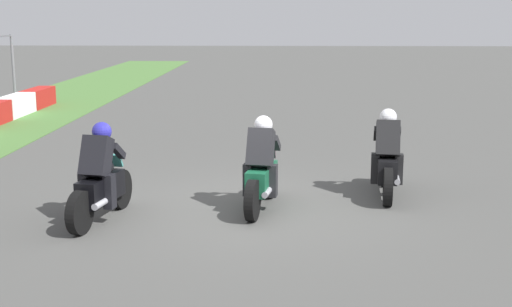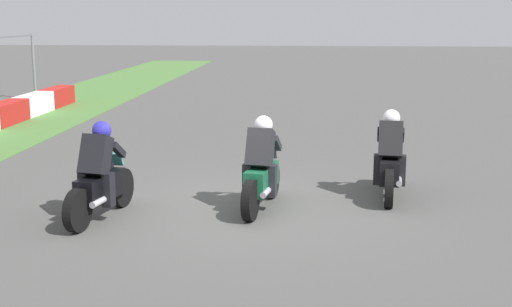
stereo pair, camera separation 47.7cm
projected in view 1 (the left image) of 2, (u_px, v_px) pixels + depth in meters
name	position (u px, v px, depth m)	size (l,w,h in m)	color
ground_plane	(254.00, 207.00, 11.24)	(120.00, 120.00, 0.00)	#4B4B48
rider_lane_a	(387.00, 160.00, 11.89)	(2.04, 0.57, 1.51)	black
rider_lane_b	(262.00, 171.00, 11.07)	(2.03, 0.61, 1.51)	black
rider_lane_c	(100.00, 181.00, 10.41)	(2.03, 0.62, 1.51)	black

